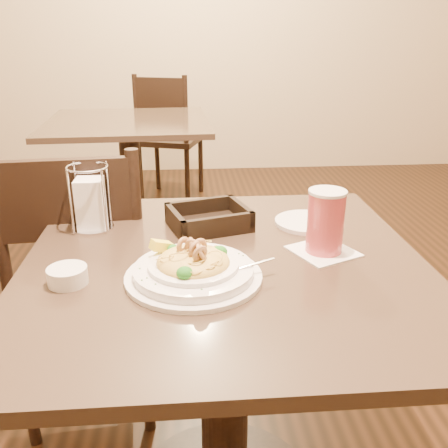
{
  "coord_description": "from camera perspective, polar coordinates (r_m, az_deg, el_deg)",
  "views": [
    {
      "loc": [
        -0.08,
        -1.01,
        1.22
      ],
      "look_at": [
        0.0,
        0.02,
        0.82
      ],
      "focal_mm": 40.0,
      "sensor_mm": 36.0,
      "label": 1
    }
  ],
  "objects": [
    {
      "name": "dining_chair_near",
      "position": [
        1.62,
        -15.91,
        -6.07
      ],
      "size": [
        0.45,
        0.45,
        0.93
      ],
      "rotation": [
        0.0,
        0.0,
        3.23
      ],
      "color": "black",
      "rests_on": "ground"
    },
    {
      "name": "background_table",
      "position": [
        2.97,
        -10.64,
        7.15
      ],
      "size": [
        0.94,
        0.94,
        0.74
      ],
      "rotation": [
        0.0,
        0.0,
        0.04
      ],
      "color": "black",
      "rests_on": "ground"
    },
    {
      "name": "dining_chair_far",
      "position": [
        3.73,
        -6.43,
        10.14
      ],
      "size": [
        0.53,
        0.53,
        0.93
      ],
      "rotation": [
        0.0,
        0.0,
        2.83
      ],
      "color": "black",
      "rests_on": "ground"
    },
    {
      "name": "pasta_bowl",
      "position": [
        1.03,
        -3.53,
        -5.01
      ],
      "size": [
        0.31,
        0.29,
        0.09
      ],
      "rotation": [
        0.0,
        0.0,
        0.23
      ],
      "color": "white",
      "rests_on": "main_table"
    },
    {
      "name": "butter_ramekin",
      "position": [
        1.06,
        -17.45,
        -5.66
      ],
      "size": [
        0.09,
        0.09,
        0.04
      ],
      "primitive_type": "cylinder",
      "rotation": [
        0.0,
        0.0,
        0.08
      ],
      "color": "white",
      "rests_on": "main_table"
    },
    {
      "name": "side_plate",
      "position": [
        1.34,
        9.41,
        0.22
      ],
      "size": [
        0.19,
        0.19,
        0.01
      ],
      "primitive_type": "cylinder",
      "rotation": [
        0.0,
        0.0,
        -0.11
      ],
      "color": "white",
      "rests_on": "main_table"
    },
    {
      "name": "drink_glass",
      "position": [
        1.16,
        11.52,
        0.21
      ],
      "size": [
        0.18,
        0.18,
        0.15
      ],
      "rotation": [
        0.0,
        0.0,
        0.43
      ],
      "color": "white",
      "rests_on": "main_table"
    },
    {
      "name": "main_table",
      "position": [
        1.24,
        0.08,
        -13.94
      ],
      "size": [
        0.9,
        0.9,
        0.74
      ],
      "color": "black",
      "rests_on": "ground"
    },
    {
      "name": "napkin_caddy",
      "position": [
        1.32,
        -14.99,
        2.44
      ],
      "size": [
        0.11,
        0.11,
        0.17
      ],
      "rotation": [
        0.0,
        0.0,
        -0.03
      ],
      "color": "silver",
      "rests_on": "main_table"
    },
    {
      "name": "bread_basket",
      "position": [
        1.3,
        -1.74,
        0.48
      ],
      "size": [
        0.23,
        0.21,
        0.05
      ],
      "rotation": [
        0.0,
        0.0,
        0.29
      ],
      "color": "black",
      "rests_on": "main_table"
    }
  ]
}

